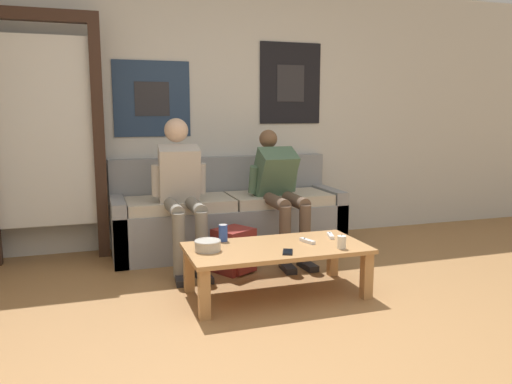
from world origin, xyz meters
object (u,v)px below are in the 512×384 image
backpack (235,251)px  game_controller_near_right (307,241)px  person_seated_adult (181,186)px  drink_can_blue (223,233)px  ceramic_bowl (208,245)px  cell_phone (288,252)px  pillar_candle (342,242)px  couch (228,218)px  game_controller_near_left (330,236)px  coffee_table (276,253)px  person_seated_teen (279,187)px

backpack → game_controller_near_right: bearing=-56.1°
person_seated_adult → drink_can_blue: bearing=-73.5°
ceramic_bowl → cell_phone: size_ratio=1.22×
backpack → pillar_candle: pillar_candle is taller
cell_phone → pillar_candle: bearing=-2.9°
drink_can_blue → backpack: bearing=62.0°
pillar_candle → cell_phone: size_ratio=0.68×
ceramic_bowl → couch: bearing=69.0°
game_controller_near_left → cell_phone: game_controller_near_left is taller
coffee_table → person_seated_teen: 1.06m
person_seated_teen → cell_phone: (-0.36, -1.12, -0.27)m
person_seated_adult → drink_can_blue: (0.19, -0.65, -0.27)m
person_seated_adult → cell_phone: (0.53, -1.09, -0.32)m
person_seated_teen → couch: bearing=137.7°
couch → drink_can_blue: 1.08m
coffee_table → ceramic_bowl: (-0.49, 0.03, 0.09)m
pillar_candle → game_controller_near_right: (-0.16, 0.22, -0.03)m
person_seated_adult → pillar_candle: 1.47m
cell_phone → ceramic_bowl: bearing=157.0°
couch → game_controller_near_left: 1.27m
person_seated_teen → ceramic_bowl: size_ratio=6.16×
person_seated_teen → coffee_table: bearing=-111.8°
person_seated_adult → backpack: bearing=-39.1°
game_controller_near_left → person_seated_teen: bearing=97.6°
person_seated_adult → coffee_table: bearing=-60.2°
drink_can_blue → couch: bearing=73.0°
ceramic_bowl → game_controller_near_right: 0.74m
ceramic_bowl → cell_phone: (0.51, -0.21, -0.04)m
pillar_candle → drink_can_blue: bearing=148.2°
backpack → cell_phone: size_ratio=2.49×
cell_phone → game_controller_near_right: bearing=40.7°
ceramic_bowl → game_controller_near_left: 0.98m
person_seated_teen → cell_phone: person_seated_teen is taller
game_controller_near_left → pillar_candle: bearing=-102.7°
couch → game_controller_near_right: bearing=-78.4°
couch → pillar_candle: bearing=-74.1°
person_seated_teen → cell_phone: 1.20m
person_seated_adult → drink_can_blue: 0.73m
coffee_table → pillar_candle: 0.47m
coffee_table → person_seated_teen: bearing=68.2°
ceramic_bowl → pillar_candle: size_ratio=1.81×
coffee_table → ceramic_bowl: 0.50m
couch → game_controller_near_left: (0.49, -1.17, 0.07)m
couch → cell_phone: size_ratio=14.27×
person_seated_adult → ceramic_bowl: (0.03, -0.87, -0.29)m
person_seated_adult → backpack: (0.38, -0.31, -0.52)m
person_seated_adult → person_seated_teen: person_seated_adult is taller
couch → pillar_candle: 1.55m
drink_can_blue → cell_phone: 0.56m
coffee_table → person_seated_adult: bearing=119.8°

